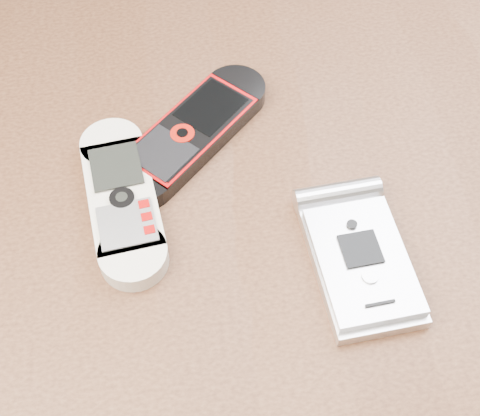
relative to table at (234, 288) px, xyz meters
name	(u,v)px	position (x,y,z in m)	size (l,w,h in m)	color
table	(234,288)	(0.00, 0.00, 0.00)	(1.20, 0.80, 0.75)	black
nokia_white	(122,198)	(-0.07, 0.02, 0.11)	(0.05, 0.14, 0.02)	silver
nokia_black_red	(191,133)	(-0.02, 0.07, 0.11)	(0.05, 0.15, 0.02)	black
motorola_razr	(360,259)	(0.08, -0.05, 0.11)	(0.06, 0.12, 0.02)	silver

